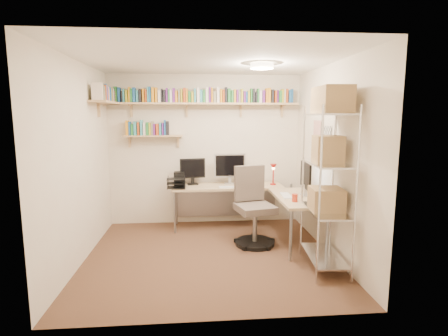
{
  "coord_description": "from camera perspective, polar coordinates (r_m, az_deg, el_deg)",
  "views": [
    {
      "loc": [
        -0.18,
        -4.39,
        1.83
      ],
      "look_at": [
        0.24,
        0.55,
        1.08
      ],
      "focal_mm": 28.0,
      "sensor_mm": 36.0,
      "label": 1
    }
  ],
  "objects": [
    {
      "name": "ground",
      "position": [
        4.76,
        -2.37,
        -14.04
      ],
      "size": [
        3.2,
        3.2,
        0.0
      ],
      "primitive_type": "plane",
      "color": "#472E1E",
      "rests_on": "ground"
    },
    {
      "name": "room_shell",
      "position": [
        4.41,
        -2.43,
        4.91
      ],
      "size": [
        3.24,
        3.04,
        2.52
      ],
      "color": "beige",
      "rests_on": "ground"
    },
    {
      "name": "wall_shelves",
      "position": [
        5.7,
        -7.42,
        10.49
      ],
      "size": [
        3.12,
        1.09,
        0.8
      ],
      "color": "tan",
      "rests_on": "ground"
    },
    {
      "name": "corner_desk",
      "position": [
        5.51,
        2.16,
        -3.39
      ],
      "size": [
        2.14,
        1.78,
        1.21
      ],
      "color": "tan",
      "rests_on": "ground"
    },
    {
      "name": "office_chair",
      "position": [
        5.04,
        4.81,
        -7.13
      ],
      "size": [
        0.6,
        0.6,
        1.11
      ],
      "rotation": [
        0.0,
        0.0,
        0.23
      ],
      "color": "black",
      "rests_on": "ground"
    },
    {
      "name": "wire_rack",
      "position": [
        4.21,
        16.69,
        2.94
      ],
      "size": [
        0.48,
        0.87,
        2.16
      ],
      "rotation": [
        0.0,
        0.0,
        -0.09
      ],
      "color": "silver",
      "rests_on": "ground"
    }
  ]
}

